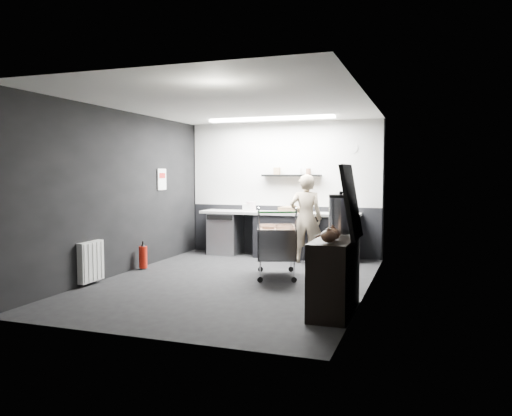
% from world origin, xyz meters
% --- Properties ---
extents(floor, '(5.50, 5.50, 0.00)m').
position_xyz_m(floor, '(0.00, 0.00, 0.00)').
color(floor, black).
rests_on(floor, ground).
extents(ceiling, '(5.50, 5.50, 0.00)m').
position_xyz_m(ceiling, '(0.00, 0.00, 2.70)').
color(ceiling, silver).
rests_on(ceiling, wall_back).
extents(wall_back, '(5.50, 0.00, 5.50)m').
position_xyz_m(wall_back, '(0.00, 2.75, 1.35)').
color(wall_back, black).
rests_on(wall_back, floor).
extents(wall_front, '(5.50, 0.00, 5.50)m').
position_xyz_m(wall_front, '(0.00, -2.75, 1.35)').
color(wall_front, black).
rests_on(wall_front, floor).
extents(wall_left, '(0.00, 5.50, 5.50)m').
position_xyz_m(wall_left, '(-2.00, 0.00, 1.35)').
color(wall_left, black).
rests_on(wall_left, floor).
extents(wall_right, '(0.00, 5.50, 5.50)m').
position_xyz_m(wall_right, '(2.00, 0.00, 1.35)').
color(wall_right, black).
rests_on(wall_right, floor).
extents(kitchen_wall_panel, '(3.95, 0.02, 1.70)m').
position_xyz_m(kitchen_wall_panel, '(0.00, 2.73, 1.85)').
color(kitchen_wall_panel, silver).
rests_on(kitchen_wall_panel, wall_back).
extents(dado_panel, '(3.95, 0.02, 1.00)m').
position_xyz_m(dado_panel, '(0.00, 2.73, 0.50)').
color(dado_panel, black).
rests_on(dado_panel, wall_back).
extents(floating_shelf, '(1.20, 0.22, 0.04)m').
position_xyz_m(floating_shelf, '(0.20, 2.62, 1.62)').
color(floating_shelf, black).
rests_on(floating_shelf, wall_back).
extents(wall_clock, '(0.20, 0.03, 0.20)m').
position_xyz_m(wall_clock, '(1.40, 2.72, 2.15)').
color(wall_clock, silver).
rests_on(wall_clock, wall_back).
extents(poster, '(0.02, 0.30, 0.40)m').
position_xyz_m(poster, '(-1.98, 1.30, 1.55)').
color(poster, white).
rests_on(poster, wall_left).
extents(poster_red_band, '(0.02, 0.22, 0.10)m').
position_xyz_m(poster_red_band, '(-1.98, 1.30, 1.62)').
color(poster_red_band, red).
rests_on(poster_red_band, poster).
extents(radiator, '(0.10, 0.50, 0.60)m').
position_xyz_m(radiator, '(-1.94, -0.90, 0.35)').
color(radiator, silver).
rests_on(radiator, wall_left).
extents(ceiling_strip, '(2.40, 0.20, 0.04)m').
position_xyz_m(ceiling_strip, '(0.00, 1.85, 2.67)').
color(ceiling_strip, white).
rests_on(ceiling_strip, ceiling).
extents(prep_counter, '(3.20, 0.61, 0.90)m').
position_xyz_m(prep_counter, '(0.14, 2.42, 0.46)').
color(prep_counter, black).
rests_on(prep_counter, floor).
extents(person, '(0.66, 0.50, 1.65)m').
position_xyz_m(person, '(0.66, 1.97, 0.82)').
color(person, beige).
rests_on(person, floor).
extents(shopping_cart, '(0.88, 1.17, 1.10)m').
position_xyz_m(shopping_cart, '(0.51, 0.55, 0.52)').
color(shopping_cart, silver).
rests_on(shopping_cart, floor).
extents(sideboard, '(0.50, 1.18, 1.77)m').
position_xyz_m(sideboard, '(1.77, -1.15, 0.56)').
color(sideboard, black).
rests_on(sideboard, floor).
extents(fire_extinguisher, '(0.14, 0.14, 0.47)m').
position_xyz_m(fire_extinguisher, '(-1.85, 0.39, 0.23)').
color(fire_extinguisher, '#B2190B').
rests_on(fire_extinguisher, floor).
extents(cardboard_box, '(0.59, 0.48, 0.11)m').
position_xyz_m(cardboard_box, '(0.34, 2.37, 0.95)').
color(cardboard_box, '#92734E').
rests_on(cardboard_box, prep_counter).
extents(pink_tub, '(0.19, 0.19, 0.19)m').
position_xyz_m(pink_tub, '(-0.58, 2.42, 1.00)').
color(pink_tub, beige).
rests_on(pink_tub, prep_counter).
extents(white_container, '(0.18, 0.15, 0.15)m').
position_xyz_m(white_container, '(-0.65, 2.37, 0.97)').
color(white_container, silver).
rests_on(white_container, prep_counter).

